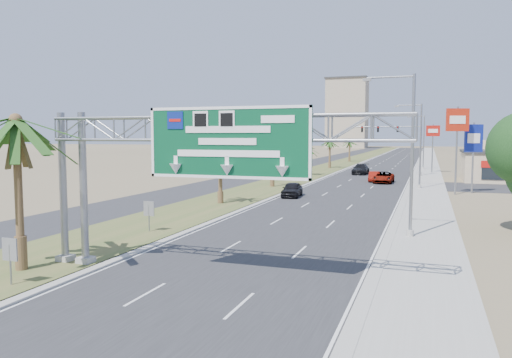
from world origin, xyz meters
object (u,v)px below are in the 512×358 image
object	(u,v)px
signal_mast	(407,145)
car_right_lane	(384,178)
car_mid_lane	(374,177)
car_left_lane	(292,190)
pole_sign_red_far	(433,135)
pole_sign_blue	(474,141)
palm_near	(16,121)
pole_sign_red_near	(457,125)
car_far	(361,169)
sign_gantry	(198,141)

from	to	relation	value
signal_mast	car_right_lane	world-z (taller)	signal_mast
signal_mast	car_mid_lane	size ratio (longest dim) A/B	2.47
car_left_lane	pole_sign_red_far	bearing A→B (deg)	65.82
car_left_lane	pole_sign_blue	world-z (taller)	pole_sign_blue
signal_mast	pole_sign_red_far	distance (m)	8.31
pole_sign_red_far	car_right_lane	bearing A→B (deg)	-106.22
car_right_lane	pole_sign_blue	distance (m)	14.37
palm_near	pole_sign_red_near	distance (m)	44.20
pole_sign_blue	car_far	bearing A→B (deg)	123.13
sign_gantry	car_right_lane	xyz separation A→B (m)	(3.92, 48.15, -5.32)
car_left_lane	car_far	bearing A→B (deg)	80.08
sign_gantry	palm_near	size ratio (longest dim) A/B	2.01
palm_near	pole_sign_red_near	xyz separation A→B (m)	(20.42, 39.20, 0.45)
pole_sign_red_near	pole_sign_blue	bearing A→B (deg)	48.04
signal_mast	sign_gantry	bearing A→B (deg)	-95.74
palm_near	pole_sign_red_near	size ratio (longest dim) A/B	0.89
sign_gantry	pole_sign_red_near	size ratio (longest dim) A/B	1.79
sign_gantry	palm_near	bearing A→B (deg)	-166.68
sign_gantry	pole_sign_red_far	size ratio (longest dim) A/B	2.05
car_far	sign_gantry	bearing A→B (deg)	-88.46
car_far	pole_sign_red_near	world-z (taller)	pole_sign_red_near
signal_mast	pole_sign_red_far	size ratio (longest dim) A/B	1.26
car_left_lane	pole_sign_red_near	world-z (taller)	pole_sign_red_near
car_mid_lane	car_far	distance (m)	12.86
car_left_lane	car_mid_lane	xyz separation A→B (m)	(6.26, 20.13, -0.07)
palm_near	pole_sign_blue	size ratio (longest dim) A/B	1.08
car_far	pole_sign_red_near	distance (m)	28.94
car_right_lane	pole_sign_red_far	bearing A→B (deg)	75.04
car_left_lane	car_mid_lane	size ratio (longest dim) A/B	1.06
sign_gantry	signal_mast	xyz separation A→B (m)	(6.23, 62.05, -1.21)
signal_mast	pole_sign_red_near	bearing A→B (deg)	-76.29
car_mid_lane	car_right_lane	size ratio (longest dim) A/B	0.79
car_left_lane	car_mid_lane	bearing A→B (deg)	67.72
car_mid_lane	pole_sign_red_near	bearing A→B (deg)	-54.68
pole_sign_blue	pole_sign_red_far	bearing A→B (deg)	97.60
pole_sign_blue	car_right_lane	bearing A→B (deg)	138.75
sign_gantry	car_right_lane	bearing A→B (deg)	85.34
sign_gantry	pole_sign_red_near	distance (m)	39.26
car_mid_lane	sign_gantry	bearing A→B (deg)	-95.41
car_mid_lane	car_right_lane	distance (m)	2.15
car_left_lane	pole_sign_red_far	world-z (taller)	pole_sign_red_far
palm_near	car_far	xyz separation A→B (m)	(7.23, 64.11, -6.11)
car_right_lane	pole_sign_red_near	world-z (taller)	pole_sign_red_near
pole_sign_red_near	pole_sign_blue	distance (m)	3.15
signal_mast	car_right_lane	size ratio (longest dim) A/B	1.94
car_mid_lane	pole_sign_blue	world-z (taller)	pole_sign_blue
sign_gantry	car_left_lane	bearing A→B (deg)	97.10
sign_gantry	palm_near	xyz separation A→B (m)	(-8.14, -1.93, 0.87)
car_left_lane	pole_sign_red_near	xyz separation A→B (m)	(15.98, 7.59, 6.63)
signal_mast	car_far	size ratio (longest dim) A/B	1.81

